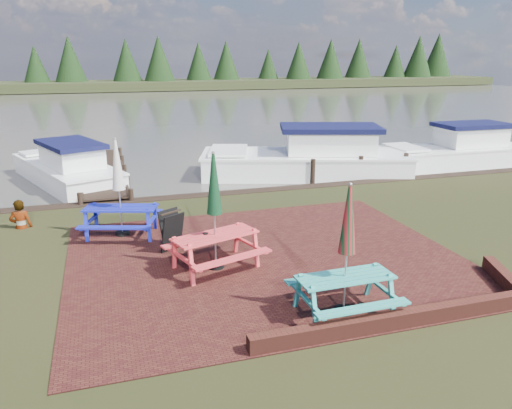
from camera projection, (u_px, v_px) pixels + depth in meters
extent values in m
plane|color=black|center=(281.00, 277.00, 10.83)|extent=(120.00, 120.00, 0.00)
cube|color=#371311|center=(266.00, 259.00, 11.75)|extent=(9.00, 7.50, 0.02)
cube|color=#4C1E16|center=(410.00, 318.00, 8.84)|extent=(6.00, 0.22, 0.30)
cube|color=#4C1E16|center=(505.00, 279.00, 10.36)|extent=(0.82, 1.77, 0.30)
cube|color=#44423A|center=(140.00, 109.00, 44.68)|extent=(120.00, 60.00, 0.02)
cube|color=black|center=(123.00, 85.00, 71.07)|extent=(120.00, 10.00, 1.20)
cube|color=teal|center=(345.00, 277.00, 9.10)|extent=(1.80, 0.73, 0.04)
cube|color=teal|center=(363.00, 308.00, 8.57)|extent=(1.79, 0.28, 0.04)
cube|color=teal|center=(328.00, 277.00, 9.79)|extent=(1.79, 0.28, 0.04)
cube|color=teal|center=(306.00, 301.00, 8.97)|extent=(0.11, 1.55, 0.73)
cube|color=teal|center=(381.00, 289.00, 9.44)|extent=(0.11, 1.55, 0.73)
cylinder|color=black|center=(343.00, 311.00, 9.29)|extent=(0.36, 0.36, 0.10)
cylinder|color=#B2B2B7|center=(347.00, 251.00, 8.95)|extent=(0.04, 0.04, 2.48)
cone|color=maroon|center=(348.00, 220.00, 8.78)|extent=(0.32, 0.32, 1.24)
cube|color=#E2393E|center=(215.00, 236.00, 11.05)|extent=(2.04, 1.29, 0.04)
cube|color=#E2393E|center=(233.00, 259.00, 10.57)|extent=(1.89, 0.83, 0.04)
cube|color=#E2393E|center=(200.00, 239.00, 11.70)|extent=(1.89, 0.83, 0.04)
cube|color=#E2393E|center=(183.00, 260.00, 10.70)|extent=(0.59, 1.60, 0.78)
cube|color=#E2393E|center=(246.00, 244.00, 11.62)|extent=(0.59, 1.60, 0.78)
cylinder|color=black|center=(216.00, 266.00, 11.26)|extent=(0.38, 0.38, 0.11)
cylinder|color=#B2B2B7|center=(215.00, 212.00, 10.89)|extent=(0.04, 0.04, 2.65)
cone|color=#0D3119|center=(214.00, 184.00, 10.71)|extent=(0.34, 0.34, 1.32)
cube|color=#161EA9|center=(121.00, 208.00, 13.10)|extent=(2.00, 1.26, 0.04)
cube|color=#161EA9|center=(114.00, 228.00, 12.51)|extent=(1.86, 0.80, 0.04)
cube|color=#161EA9|center=(128.00, 211.00, 13.86)|extent=(1.86, 0.80, 0.04)
cube|color=#161EA9|center=(91.00, 222.00, 13.21)|extent=(0.57, 1.57, 0.77)
cube|color=#161EA9|center=(152.00, 222.00, 13.20)|extent=(0.57, 1.57, 0.77)
cylinder|color=black|center=(123.00, 234.00, 13.30)|extent=(0.37, 0.37, 0.10)
cylinder|color=#B2B2B7|center=(119.00, 188.00, 12.94)|extent=(0.04, 0.04, 2.59)
cone|color=silver|center=(117.00, 165.00, 12.77)|extent=(0.33, 0.33, 1.30)
cube|color=black|center=(173.00, 233.00, 12.07)|extent=(0.64, 0.51, 0.97)
cube|color=black|center=(171.00, 229.00, 12.37)|extent=(0.64, 0.51, 0.97)
cube|color=black|center=(171.00, 212.00, 12.09)|extent=(0.54, 0.35, 0.03)
cube|color=black|center=(104.00, 170.00, 20.33)|extent=(1.60, 9.00, 0.06)
cube|color=black|center=(84.00, 170.00, 20.10)|extent=(0.08, 9.00, 0.08)
cube|color=black|center=(123.00, 168.00, 20.53)|extent=(0.08, 9.00, 0.08)
cylinder|color=black|center=(81.00, 208.00, 16.05)|extent=(0.16, 0.16, 1.00)
cylinder|color=black|center=(132.00, 204.00, 16.50)|extent=(0.16, 0.16, 1.00)
cube|color=white|center=(67.00, 176.00, 19.46)|extent=(4.42, 6.76, 0.91)
cube|color=white|center=(66.00, 164.00, 19.33)|extent=(4.51, 6.90, 0.07)
cube|color=white|center=(72.00, 156.00, 18.63)|extent=(2.47, 3.09, 0.78)
cube|color=black|center=(70.00, 144.00, 18.50)|extent=(2.77, 3.51, 0.16)
cube|color=white|center=(46.00, 152.00, 21.10)|extent=(2.16, 1.76, 0.09)
cube|color=white|center=(305.00, 167.00, 20.62)|extent=(8.75, 5.20, 1.10)
cube|color=white|center=(305.00, 154.00, 20.45)|extent=(8.92, 5.31, 0.09)
cube|color=white|center=(330.00, 141.00, 20.30)|extent=(3.93, 3.01, 0.94)
cube|color=black|center=(330.00, 128.00, 20.15)|extent=(4.47, 3.37, 0.20)
cube|color=white|center=(229.00, 150.00, 20.42)|extent=(2.15, 2.77, 0.11)
cube|color=white|center=(453.00, 159.00, 22.41)|extent=(6.64, 2.46, 1.02)
cube|color=white|center=(455.00, 147.00, 22.26)|extent=(6.78, 2.51, 0.08)
cube|color=white|center=(471.00, 136.00, 22.33)|extent=(2.80, 1.73, 0.86)
cube|color=black|center=(472.00, 125.00, 22.19)|extent=(3.20, 1.93, 0.18)
cube|color=white|center=(406.00, 147.00, 21.55)|extent=(1.22, 2.01, 0.10)
imported|color=gray|center=(18.00, 200.00, 13.64)|extent=(0.61, 0.42, 1.62)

